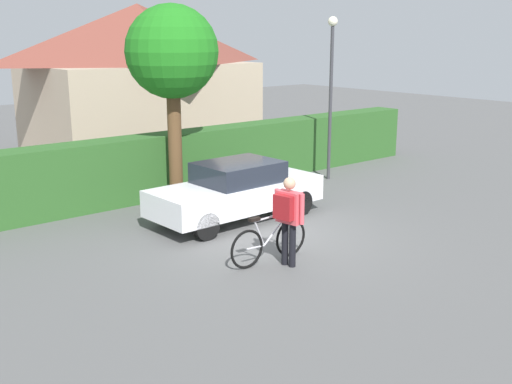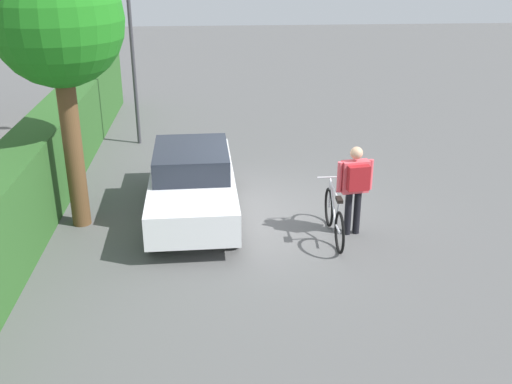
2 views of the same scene
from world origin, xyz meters
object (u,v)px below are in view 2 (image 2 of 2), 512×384
object	(u,v)px
person_rider	(355,182)
street_lamp	(131,30)
bicycle	(334,217)
tree_kerbside	(58,24)
parked_car_near	(192,181)

from	to	relation	value
person_rider	street_lamp	world-z (taller)	street_lamp
person_rider	bicycle	bearing A→B (deg)	107.52
bicycle	tree_kerbside	world-z (taller)	tree_kerbside
parked_car_near	bicycle	world-z (taller)	parked_car_near
bicycle	tree_kerbside	size ratio (longest dim) A/B	0.37
street_lamp	tree_kerbside	xyz separation A→B (m)	(-5.04, 0.57, 0.75)
street_lamp	parked_car_near	bearing A→B (deg)	-161.54
person_rider	street_lamp	size ratio (longest dim) A/B	0.36
parked_car_near	tree_kerbside	bearing A→B (deg)	97.75
bicycle	person_rider	bearing A→B (deg)	-72.48
parked_car_near	bicycle	size ratio (longest dim) A/B	2.30
bicycle	person_rider	world-z (taller)	person_rider
tree_kerbside	bicycle	bearing A→B (deg)	-101.34
tree_kerbside	street_lamp	bearing A→B (deg)	-6.46
tree_kerbside	person_rider	bearing A→B (deg)	-99.22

